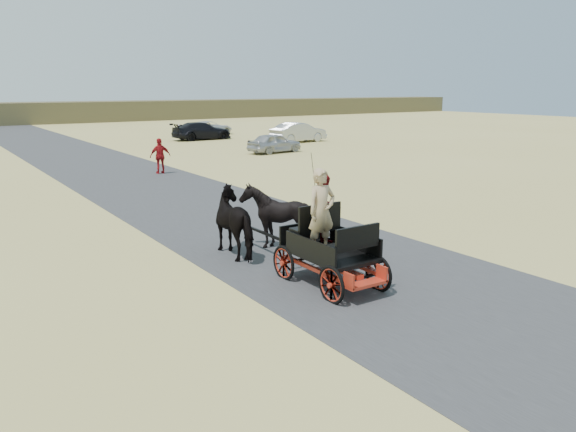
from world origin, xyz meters
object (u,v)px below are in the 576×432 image
carriage (330,268)px  pedestrian (160,156)px  horse_left (239,222)px  car_b (298,132)px  horse_right (276,216)px  car_c (202,131)px  car_d (209,128)px  car_a (274,143)px

carriage → pedestrian: bearing=80.4°
horse_left → car_b: (18.16, 23.45, -0.10)m
horse_right → carriage: bearing=79.6°
car_b → horse_left: bearing=136.7°
pedestrian → car_c: size_ratio=0.36×
horse_left → car_b: 29.66m
pedestrian → car_d: 23.04m
pedestrian → car_b: size_ratio=0.38×
horse_right → pedestrian: bearing=-99.4°
carriage → car_a: size_ratio=0.65×
carriage → horse_left: bearing=100.4°
pedestrian → car_b: bearing=-142.8°
carriage → car_d: bearing=67.7°
horse_left → pedestrian: 14.46m
car_a → carriage: bearing=142.2°
car_b → car_d: 10.51m
horse_left → car_a: bearing=-124.8°
car_d → car_b: bearing=-173.3°
car_a → car_d: size_ratio=0.86×
car_c → horse_right: bearing=156.9°
pedestrian → car_a: bearing=-150.1°
horse_left → car_b: horse_left is taller
car_b → car_c: 7.98m
horse_right → car_b: size_ratio=0.37×
car_a → car_c: car_c is taller
horse_right → car_a: bearing=-122.4°
horse_left → pedestrian: (3.42, 14.05, 0.02)m
car_c → horse_left: bearing=155.1°
carriage → car_c: car_c is taller
car_c → car_d: 4.96m
car_a → car_b: 7.29m
carriage → horse_right: horse_right is taller
car_b → car_d: size_ratio=1.06×
car_a → car_d: (2.73, 15.15, -0.03)m
pedestrian → car_d: size_ratio=0.40×
carriage → car_d: (15.01, 36.63, 0.24)m
horse_left → horse_right: horse_right is taller
carriage → car_b: size_ratio=0.53×
car_a → car_b: (5.33, 4.97, 0.12)m
horse_left → car_a: size_ratio=0.54×
car_a → horse_right: bearing=139.5°
horse_left → car_a: (12.83, 18.48, -0.22)m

